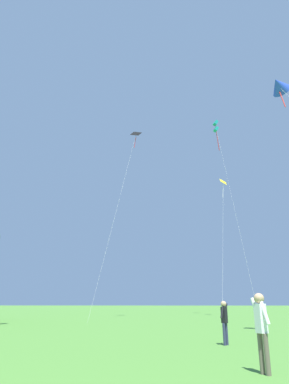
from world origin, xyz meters
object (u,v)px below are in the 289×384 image
(kite_teal_box, at_px, (216,128))
(kite_blue_delta, at_px, (279,85))
(kite_yellow_diamond, at_px, (223,190))
(person_far_back, at_px, (224,318))
(kite_black_large, at_px, (134,144))
(person_with_spool, at_px, (261,324))

(kite_teal_box, xyz_separation_m, kite_blue_delta, (-1.46, -28.73, -12.39))
(kite_teal_box, height_order, kite_yellow_diamond, kite_teal_box)
(kite_yellow_diamond, relative_size, person_far_back, 10.47)
(kite_teal_box, height_order, kite_blue_delta, kite_teal_box)
(kite_yellow_diamond, distance_m, kite_black_large, 12.95)
(person_far_back, bearing_deg, kite_yellow_diamond, 78.61)
(kite_yellow_diamond, distance_m, kite_blue_delta, 25.02)
(kite_teal_box, distance_m, kite_black_large, 15.95)
(kite_teal_box, xyz_separation_m, person_far_back, (-6.03, -32.02, -25.07))
(kite_yellow_diamond, relative_size, person_with_spool, 9.55)
(kite_yellow_diamond, distance_m, person_with_spool, 37.29)
(person_with_spool, relative_size, person_far_back, 1.10)
(person_with_spool, bearing_deg, kite_blue_delta, 62.54)
(kite_yellow_diamond, xyz_separation_m, kite_blue_delta, (-1.12, -24.95, -1.53))
(kite_yellow_diamond, bearing_deg, kite_blue_delta, -92.56)
(kite_teal_box, height_order, kite_black_large, kite_teal_box)
(kite_blue_delta, xyz_separation_m, kite_black_large, (-9.96, 19.77, 5.80))
(kite_yellow_diamond, relative_size, kite_black_large, 0.79)
(kite_black_large, height_order, person_with_spool, kite_black_large)
(kite_teal_box, bearing_deg, kite_black_large, -141.86)
(kite_teal_box, height_order, person_with_spool, kite_teal_box)
(kite_blue_delta, height_order, person_with_spool, kite_blue_delta)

